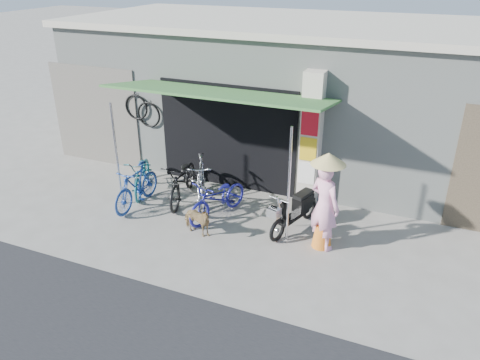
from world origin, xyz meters
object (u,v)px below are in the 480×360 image
at_px(bike_black, 183,180).
at_px(bike_navy, 218,198).
at_px(bike_silver, 201,181).
at_px(bike_blue, 137,186).
at_px(bike_teal, 142,174).
at_px(moped, 295,210).
at_px(street_dog, 197,221).
at_px(nun, 325,203).

distance_m(bike_black, bike_navy, 1.16).
bearing_deg(bike_silver, bike_blue, -175.94).
distance_m(bike_teal, moped, 3.84).
bearing_deg(street_dog, bike_teal, 72.26).
height_order(bike_blue, bike_black, bike_black).
relative_size(street_dog, moped, 0.47).
height_order(bike_silver, moped, bike_silver).
distance_m(bike_blue, bike_black, 1.04).
bearing_deg(bike_black, moped, -18.51).
height_order(bike_teal, street_dog, bike_teal).
distance_m(bike_navy, nun, 2.39).
bearing_deg(bike_blue, moped, 7.44).
bearing_deg(bike_silver, street_dog, -91.15).
relative_size(bike_blue, moped, 1.01).
distance_m(bike_silver, nun, 3.06).
xyz_separation_m(bike_black, street_dog, (0.98, -1.24, -0.18)).
bearing_deg(bike_black, street_dog, -64.75).
bearing_deg(bike_teal, moped, -27.70).
height_order(bike_black, nun, nun).
relative_size(bike_teal, bike_navy, 1.01).
distance_m(bike_teal, street_dog, 2.43).
relative_size(bike_black, street_dog, 2.52).
height_order(bike_teal, bike_navy, bike_teal).
bearing_deg(street_dog, bike_black, 51.44).
distance_m(bike_blue, bike_navy, 1.90).
height_order(street_dog, moped, moped).
bearing_deg(bike_navy, moped, 22.82).
distance_m(bike_navy, moped, 1.66).
height_order(bike_teal, bike_blue, bike_blue).
distance_m(bike_silver, bike_navy, 0.77).
height_order(bike_silver, nun, nun).
height_order(bike_teal, moped, moped).
bearing_deg(bike_navy, bike_silver, 162.46).
bearing_deg(street_dog, bike_blue, 85.21).
bearing_deg(bike_blue, bike_silver, 29.07).
xyz_separation_m(bike_black, moped, (2.73, -0.25, -0.07)).
distance_m(bike_blue, street_dog, 1.88).
bearing_deg(bike_teal, bike_blue, -90.02).
distance_m(bike_black, street_dog, 1.59).
xyz_separation_m(bike_navy, street_dog, (-0.10, -0.82, -0.13)).
relative_size(bike_black, bike_navy, 1.11).
relative_size(bike_teal, bike_blue, 1.07).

